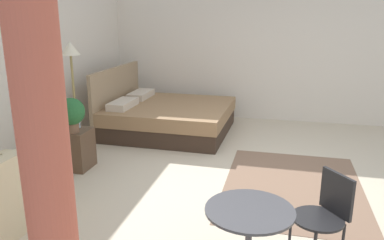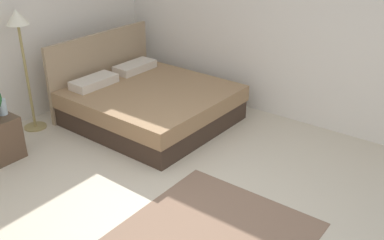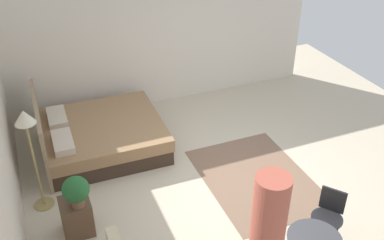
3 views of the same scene
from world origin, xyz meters
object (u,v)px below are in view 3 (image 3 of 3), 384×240
(cafe_chair_near_window, at_px, (329,212))
(bed, at_px, (99,135))
(floor_lamp, at_px, (27,131))
(nightstand, at_px, (77,217))
(vase, at_px, (70,191))
(potted_plant, at_px, (76,190))

(cafe_chair_near_window, bearing_deg, bed, 35.69)
(bed, height_order, floor_lamp, floor_lamp)
(nightstand, distance_m, cafe_chair_near_window, 3.48)
(vase, distance_m, cafe_chair_near_window, 3.54)
(vase, relative_size, cafe_chair_near_window, 0.24)
(bed, distance_m, floor_lamp, 1.94)
(nightstand, bearing_deg, bed, -20.80)
(potted_plant, height_order, vase, potted_plant)
(nightstand, relative_size, cafe_chair_near_window, 0.66)
(vase, relative_size, floor_lamp, 0.12)
(bed, bearing_deg, vase, 157.34)
(potted_plant, bearing_deg, nightstand, 24.50)
(floor_lamp, xyz_separation_m, cafe_chair_near_window, (-2.21, -3.55, -0.84))
(potted_plant, bearing_deg, floor_lamp, 27.67)
(nightstand, height_order, potted_plant, potted_plant)
(bed, xyz_separation_m, nightstand, (-1.91, 0.72, -0.01))
(bed, xyz_separation_m, floor_lamp, (-1.16, 1.13, 1.08))
(floor_lamp, bearing_deg, cafe_chair_near_window, -121.97)
(nightstand, xyz_separation_m, potted_plant, (-0.10, -0.05, 0.54))
(vase, height_order, floor_lamp, floor_lamp)
(floor_lamp, bearing_deg, bed, -44.27)
(nightstand, bearing_deg, floor_lamp, 28.08)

